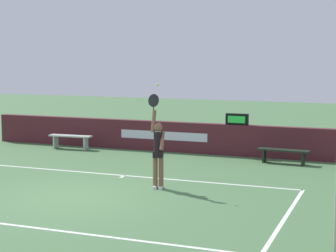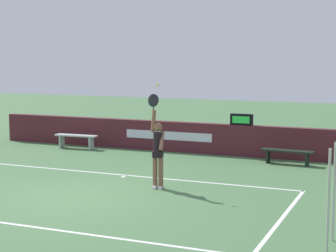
% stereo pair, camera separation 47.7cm
% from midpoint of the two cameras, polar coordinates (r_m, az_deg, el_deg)
% --- Properties ---
extents(ground_plane, '(60.00, 60.00, 0.00)m').
position_cam_midpoint_polar(ground_plane, '(14.74, -7.85, -6.80)').
color(ground_plane, '#487144').
extents(court_lines, '(10.30, 5.36, 0.00)m').
position_cam_midpoint_polar(court_lines, '(14.78, -7.76, -6.76)').
color(court_lines, white).
rests_on(court_lines, ground).
extents(back_wall, '(14.93, 0.31, 1.08)m').
position_cam_midpoint_polar(back_wall, '(20.91, 1.98, -1.09)').
color(back_wall, '#4E1D25').
rests_on(back_wall, ground).
extents(speed_display, '(0.78, 0.19, 0.39)m').
position_cam_midpoint_polar(speed_display, '(20.14, 7.90, 0.64)').
color(speed_display, black).
rests_on(speed_display, back_wall).
extents(tennis_player, '(0.50, 0.40, 2.51)m').
position_cam_midpoint_polar(tennis_player, '(15.19, -0.12, -2.30)').
color(tennis_player, brown).
rests_on(tennis_player, ground).
extents(tennis_ball, '(0.07, 0.07, 0.07)m').
position_cam_midpoint_polar(tennis_ball, '(15.00, -0.13, 4.06)').
color(tennis_ball, '#D2DF35').
extents(courtside_bench_near, '(1.68, 0.46, 0.46)m').
position_cam_midpoint_polar(courtside_bench_near, '(19.03, 12.34, -2.63)').
color(courtside_bench_near, black).
rests_on(courtside_bench_near, ground).
extents(courtside_bench_far, '(1.65, 0.44, 0.51)m').
position_cam_midpoint_polar(courtside_bench_far, '(21.89, -8.37, -1.18)').
color(courtside_bench_far, '#B3BCB8').
rests_on(courtside_bench_far, ground).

